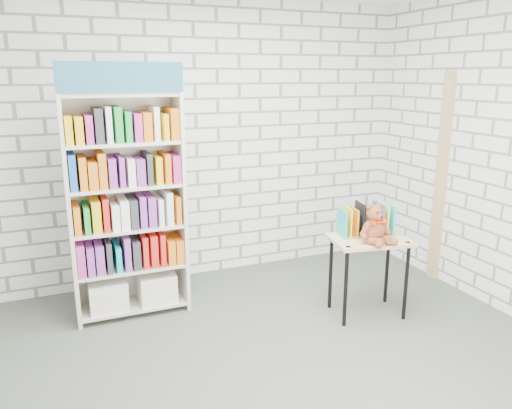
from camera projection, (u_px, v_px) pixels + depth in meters
name	position (u px, v px, depth m)	size (l,w,h in m)	color
ground	(279.00, 370.00, 3.59)	(4.50, 4.50, 0.00)	#444C40
room_shell	(282.00, 120.00, 3.14)	(4.52, 4.02, 2.81)	silver
bookshelf	(127.00, 205.00, 4.25)	(0.96, 0.37, 2.16)	beige
display_table	(369.00, 249.00, 4.31)	(0.72, 0.56, 0.70)	tan
table_books	(365.00, 220.00, 4.35)	(0.48, 0.28, 0.27)	#27ACA6
teddy_bear	(375.00, 227.00, 4.15)	(0.31, 0.29, 0.33)	brown
door_trim	(441.00, 179.00, 5.00)	(0.05, 0.12, 2.10)	tan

